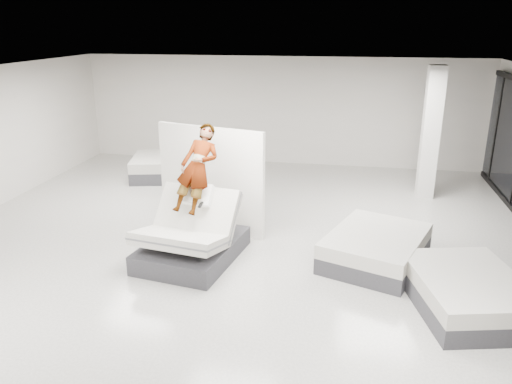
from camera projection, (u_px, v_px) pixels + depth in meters
The scene contains 9 objects.
room at pixel (223, 179), 8.47m from camera, with size 14.00×14.04×3.20m.
hero_bed at pixel (191, 239), 9.02m from camera, with size 1.81×2.22×1.35m.
person at pixel (198, 187), 9.04m from camera, with size 0.61×0.40×1.69m, color slate.
remote at pixel (201, 205), 8.72m from camera, with size 0.05×0.14×0.03m, color black.
divider_panel at pixel (211, 180), 10.14m from camera, with size 2.40×0.11×2.18m, color white.
flat_bed_right_far at pixel (376, 248), 8.96m from camera, with size 2.12×2.42×0.55m.
flat_bed_right_near at pixel (467, 293), 7.49m from camera, with size 1.91×2.28×0.55m.
flat_bed_left_far at pixel (173, 167), 13.95m from camera, with size 2.51×2.11×0.60m.
column at pixel (431, 133), 11.97m from camera, with size 0.40×0.40×3.20m, color silver.
Camera 1 is at (2.03, -7.86, 4.11)m, focal length 35.00 mm.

